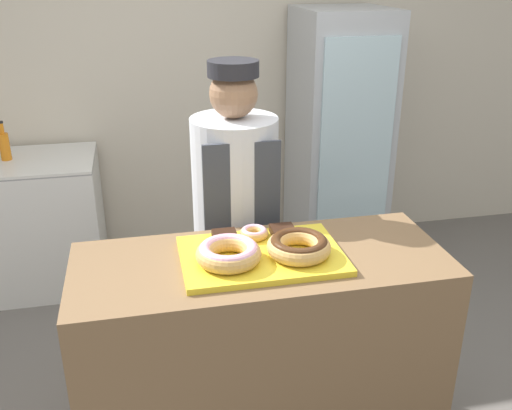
{
  "coord_description": "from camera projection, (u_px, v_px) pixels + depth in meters",
  "views": [
    {
      "loc": [
        -0.42,
        -1.87,
        2.02
      ],
      "look_at": [
        0.0,
        0.1,
        1.16
      ],
      "focal_mm": 40.0,
      "sensor_mm": 36.0,
      "label": 1
    }
  ],
  "objects": [
    {
      "name": "display_counter",
      "position": [
        261.0,
        362.0,
        2.36
      ],
      "size": [
        1.44,
        0.58,
        0.98
      ],
      "color": "brown",
      "rests_on": "ground_plane"
    },
    {
      "name": "brownie_back_left",
      "position": [
        225.0,
        236.0,
        2.26
      ],
      "size": [
        0.09,
        0.09,
        0.03
      ],
      "color": "black",
      "rests_on": "serving_tray"
    },
    {
      "name": "baker_person",
      "position": [
        236.0,
        227.0,
        2.72
      ],
      "size": [
        0.4,
        0.4,
        1.63
      ],
      "color": "#4C4C51",
      "rests_on": "ground_plane"
    },
    {
      "name": "brownie_back_right",
      "position": [
        283.0,
        231.0,
        2.3
      ],
      "size": [
        0.09,
        0.09,
        0.03
      ],
      "color": "black",
      "rests_on": "serving_tray"
    },
    {
      "name": "donut_light_glaze",
      "position": [
        229.0,
        252.0,
        2.08
      ],
      "size": [
        0.24,
        0.24,
        0.07
      ],
      "color": "tan",
      "rests_on": "serving_tray"
    },
    {
      "name": "wall_back",
      "position": [
        194.0,
        67.0,
        3.94
      ],
      "size": [
        8.0,
        0.06,
        2.7
      ],
      "color": "beige",
      "rests_on": "ground_plane"
    },
    {
      "name": "chest_freezer",
      "position": [
        26.0,
        224.0,
        3.72
      ],
      "size": [
        0.96,
        0.63,
        0.88
      ],
      "color": "silver",
      "rests_on": "ground_plane"
    },
    {
      "name": "donut_mini_center",
      "position": [
        254.0,
        232.0,
        2.28
      ],
      "size": [
        0.12,
        0.12,
        0.04
      ],
      "color": "tan",
      "rests_on": "serving_tray"
    },
    {
      "name": "serving_tray",
      "position": [
        262.0,
        256.0,
        2.17
      ],
      "size": [
        0.61,
        0.42,
        0.02
      ],
      "color": "yellow",
      "rests_on": "display_counter"
    },
    {
      "name": "beverage_fridge",
      "position": [
        338.0,
        140.0,
        3.96
      ],
      "size": [
        0.59,
        0.67,
        1.75
      ],
      "color": "#ADB2B7",
      "rests_on": "ground_plane"
    },
    {
      "name": "bottle_orange",
      "position": [
        4.0,
        145.0,
        3.52
      ],
      "size": [
        0.06,
        0.06,
        0.25
      ],
      "color": "orange",
      "rests_on": "chest_freezer"
    },
    {
      "name": "donut_chocolate_glaze",
      "position": [
        299.0,
        245.0,
        2.13
      ],
      "size": [
        0.24,
        0.24,
        0.07
      ],
      "color": "tan",
      "rests_on": "serving_tray"
    }
  ]
}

